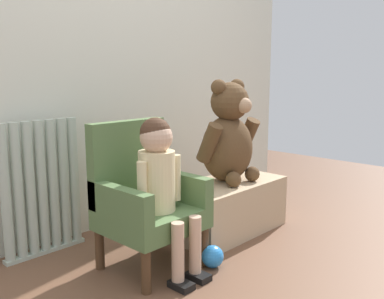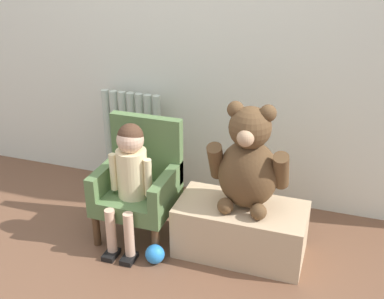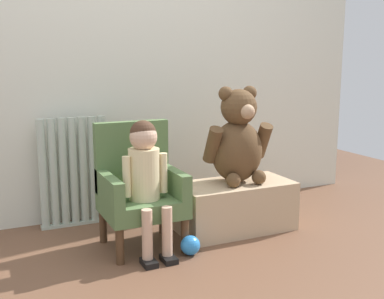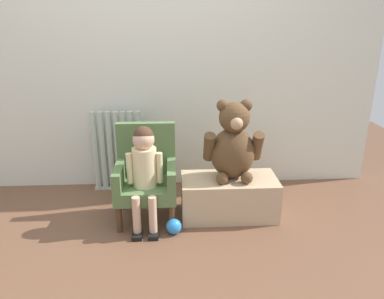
{
  "view_description": "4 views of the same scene",
  "coord_description": "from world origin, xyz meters",
  "px_view_note": "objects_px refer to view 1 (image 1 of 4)",
  "views": [
    {
      "loc": [
        -1.32,
        -1.01,
        0.93
      ],
      "look_at": [
        0.32,
        0.54,
        0.52
      ],
      "focal_mm": 40.0,
      "sensor_mm": 36.0,
      "label": 1
    },
    {
      "loc": [
        1.03,
        -1.72,
        1.7
      ],
      "look_at": [
        0.27,
        0.53,
        0.58
      ],
      "focal_mm": 45.0,
      "sensor_mm": 36.0,
      "label": 2
    },
    {
      "loc": [
        -0.88,
        -2.0,
        1.06
      ],
      "look_at": [
        0.3,
        0.54,
        0.52
      ],
      "focal_mm": 45.0,
      "sensor_mm": 36.0,
      "label": 3
    },
    {
      "loc": [
        0.16,
        -2.03,
        1.44
      ],
      "look_at": [
        0.29,
        0.48,
        0.54
      ],
      "focal_mm": 35.0,
      "sensor_mm": 36.0,
      "label": 4
    }
  ],
  "objects_px": {
    "large_teddy_bear": "(228,137)",
    "low_bench": "(227,207)",
    "radiator": "(42,189)",
    "toy_ball": "(213,256)",
    "child_figure": "(160,173)",
    "child_armchair": "(145,198)"
  },
  "relations": [
    {
      "from": "radiator",
      "to": "toy_ball",
      "type": "bearing_deg",
      "value": -57.93
    },
    {
      "from": "child_figure",
      "to": "large_teddy_bear",
      "type": "xyz_separation_m",
      "value": [
        0.64,
        0.11,
        0.09
      ]
    },
    {
      "from": "large_teddy_bear",
      "to": "toy_ball",
      "type": "relative_size",
      "value": 5.47
    },
    {
      "from": "child_armchair",
      "to": "toy_ball",
      "type": "relative_size",
      "value": 6.48
    },
    {
      "from": "radiator",
      "to": "low_bench",
      "type": "bearing_deg",
      "value": -29.55
    },
    {
      "from": "large_teddy_bear",
      "to": "low_bench",
      "type": "bearing_deg",
      "value": -140.1
    },
    {
      "from": "radiator",
      "to": "toy_ball",
      "type": "xyz_separation_m",
      "value": [
        0.47,
        -0.75,
        -0.29
      ]
    },
    {
      "from": "child_armchair",
      "to": "low_bench",
      "type": "xyz_separation_m",
      "value": [
        0.61,
        -0.02,
        -0.18
      ]
    },
    {
      "from": "radiator",
      "to": "toy_ball",
      "type": "relative_size",
      "value": 6.44
    },
    {
      "from": "large_teddy_bear",
      "to": "toy_ball",
      "type": "xyz_separation_m",
      "value": [
        -0.44,
        -0.26,
        -0.51
      ]
    },
    {
      "from": "child_figure",
      "to": "toy_ball",
      "type": "distance_m",
      "value": 0.49
    },
    {
      "from": "radiator",
      "to": "child_figure",
      "type": "distance_m",
      "value": 0.67
    },
    {
      "from": "radiator",
      "to": "child_figure",
      "type": "bearing_deg",
      "value": -65.61
    },
    {
      "from": "radiator",
      "to": "child_figure",
      "type": "height_order",
      "value": "child_figure"
    },
    {
      "from": "child_figure",
      "to": "child_armchair",
      "type": "bearing_deg",
      "value": 90.0
    },
    {
      "from": "radiator",
      "to": "low_bench",
      "type": "relative_size",
      "value": 0.98
    },
    {
      "from": "radiator",
      "to": "large_teddy_bear",
      "type": "xyz_separation_m",
      "value": [
        0.91,
        -0.49,
        0.21
      ]
    },
    {
      "from": "radiator",
      "to": "large_teddy_bear",
      "type": "relative_size",
      "value": 1.18
    },
    {
      "from": "toy_ball",
      "to": "child_figure",
      "type": "bearing_deg",
      "value": 142.8
    },
    {
      "from": "radiator",
      "to": "child_armchair",
      "type": "relative_size",
      "value": 0.99
    },
    {
      "from": "low_bench",
      "to": "large_teddy_bear",
      "type": "height_order",
      "value": "large_teddy_bear"
    },
    {
      "from": "child_armchair",
      "to": "child_figure",
      "type": "bearing_deg",
      "value": -90.0
    }
  ]
}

